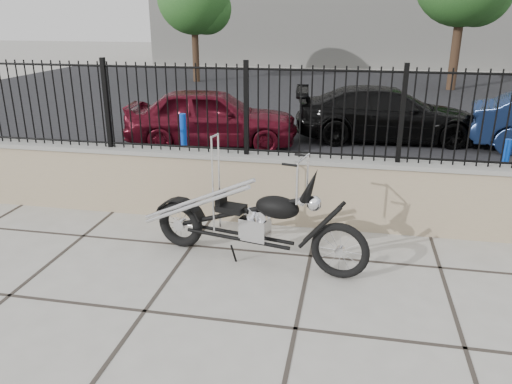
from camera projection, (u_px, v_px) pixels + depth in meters
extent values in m
plane|color=#99968E|center=(295.00, 329.00, 4.66)|extent=(90.00, 90.00, 0.00)
plane|color=black|center=(342.00, 103.00, 16.19)|extent=(30.00, 30.00, 0.00)
cube|color=gray|center=(318.00, 192.00, 6.80)|extent=(14.00, 0.36, 0.96)
cube|color=black|center=(322.00, 113.00, 6.43)|extent=(14.00, 0.08, 1.20)
imported|color=#4D0B17|center=(212.00, 117.00, 10.89)|extent=(3.90, 1.99, 1.27)
imported|color=black|center=(387.00, 114.00, 11.36)|extent=(4.31, 2.08, 1.21)
cylinder|color=blue|center=(184.00, 140.00, 9.44)|extent=(0.13, 0.13, 1.01)
cylinder|color=blue|center=(504.00, 166.00, 8.07)|extent=(0.14, 0.14, 0.89)
cylinder|color=#382619|center=(195.00, 48.00, 20.92)|extent=(0.28, 0.28, 2.79)
cylinder|color=#382619|center=(456.00, 44.00, 18.57)|extent=(0.33, 0.33, 3.33)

